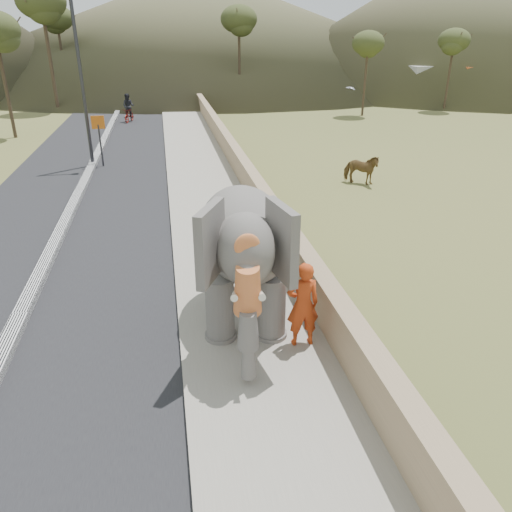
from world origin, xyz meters
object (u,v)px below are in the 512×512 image
(lamppost, at_px, (86,58))
(motorcyclist, at_px, (129,111))
(elephant_and_man, at_px, (245,252))
(cow, at_px, (361,169))

(lamppost, xyz_separation_m, motorcyclist, (0.85, 12.78, -4.10))
(lamppost, relative_size, elephant_and_man, 1.80)
(lamppost, height_order, cow, lamppost)
(lamppost, xyz_separation_m, elephant_and_man, (4.71, -15.26, -3.21))
(elephant_and_man, bearing_deg, lamppost, 107.14)
(lamppost, relative_size, motorcyclist, 4.06)
(lamppost, relative_size, cow, 5.29)
(cow, xyz_separation_m, elephant_and_man, (-6.58, -9.96, 1.02))
(cow, distance_m, motorcyclist, 20.89)
(lamppost, xyz_separation_m, cow, (11.29, -5.31, -4.23))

